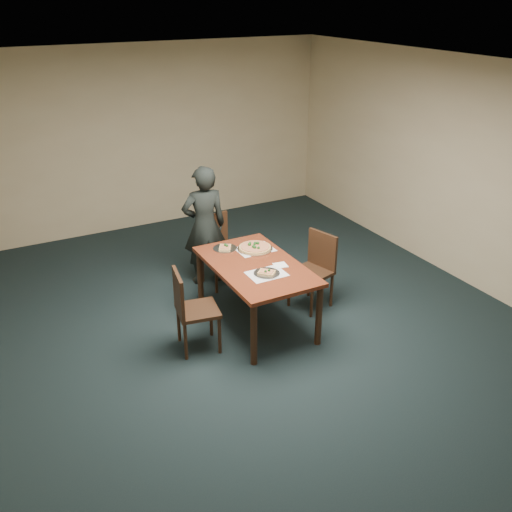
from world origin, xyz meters
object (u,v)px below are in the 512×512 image
chair_right (316,266)px  slice_plate_near (267,273)px  pizza_pan (255,248)px  slice_plate_far (225,248)px  diner (204,226)px  chair_far (218,245)px  dining_table (256,272)px  chair_left (190,306)px

chair_right → slice_plate_near: bearing=-85.1°
pizza_pan → slice_plate_far: 0.35m
diner → slice_plate_near: size_ratio=5.56×
chair_far → pizza_pan: size_ratio=2.21×
pizza_pan → chair_far: bearing=99.0°
pizza_pan → dining_table: bearing=-116.1°
slice_plate_far → pizza_pan: bearing=-30.4°
dining_table → chair_right: chair_right is taller
dining_table → slice_plate_far: (-0.13, 0.53, 0.10)m
diner → slice_plate_near: diner is taller
slice_plate_near → slice_plate_far: size_ratio=1.00×
chair_left → slice_plate_far: chair_left is taller
chair_left → diner: 1.58m
chair_left → pizza_pan: 1.15m
chair_right → pizza_pan: bearing=-130.1°
slice_plate_near → slice_plate_far: (-0.12, 0.79, -0.00)m
dining_table → diner: (-0.09, 1.23, 0.12)m
chair_far → slice_plate_near: bearing=-98.0°
chair_right → diner: 1.51m
pizza_pan → chair_left: bearing=-154.4°
dining_table → slice_plate_near: 0.28m
pizza_pan → slice_plate_far: size_ratio=1.47×
chair_right → slice_plate_near: (-0.84, -0.32, 0.25)m
slice_plate_near → chair_right: bearing=20.7°
slice_plate_far → slice_plate_near: bearing=-81.6°
diner → pizza_pan: 0.91m
dining_table → slice_plate_near: bearing=-92.2°
chair_far → chair_left: bearing=-130.6°
chair_far → pizza_pan: chair_far is taller
pizza_pan → diner: bearing=106.5°
dining_table → pizza_pan: pizza_pan is taller
chair_right → slice_plate_far: chair_right is taller
chair_right → diner: bearing=-157.7°
pizza_pan → chair_right: bearing=-24.3°
diner → slice_plate_far: 0.70m
diner → slice_plate_near: bearing=100.7°
chair_right → slice_plate_far: (-0.96, 0.47, 0.25)m
chair_right → diner: size_ratio=0.58×
diner → pizza_pan: diner is taller
chair_left → diner: bearing=-19.5°
pizza_pan → slice_plate_near: size_ratio=1.47×
diner → chair_left: bearing=68.7°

